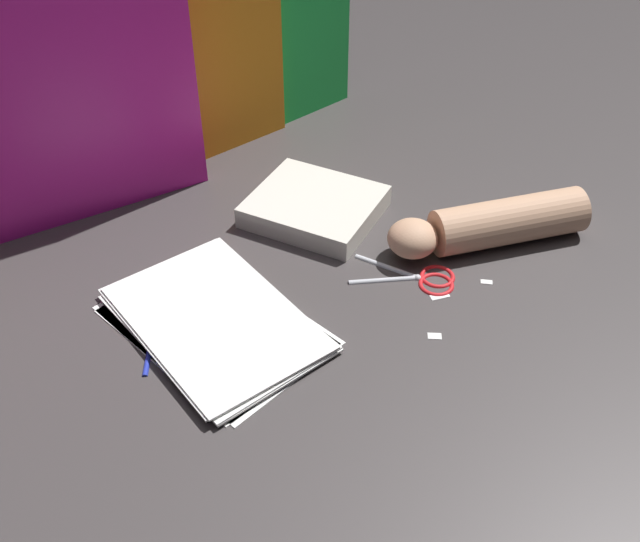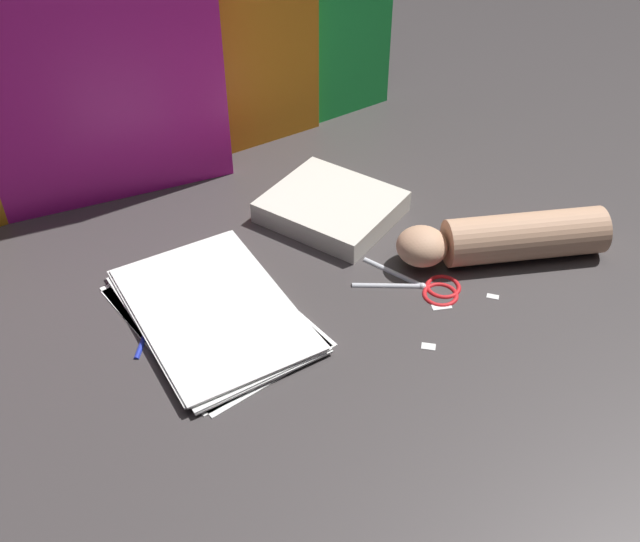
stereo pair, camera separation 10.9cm
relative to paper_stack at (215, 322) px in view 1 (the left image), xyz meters
name	(u,v)px [view 1 (the left image)]	position (x,y,z in m)	size (l,w,h in m)	color
ground_plane	(299,296)	(0.13, -0.03, -0.01)	(6.00, 6.00, 0.00)	#3D3838
backdrop_panel_center	(109,37)	(0.11, 0.41, 0.27)	(0.68, 0.04, 0.56)	orange
paper_stack	(215,322)	(0.00, 0.00, 0.00)	(0.24, 0.34, 0.02)	white
book_closed	(315,207)	(0.29, 0.11, 0.01)	(0.25, 0.26, 0.04)	silver
scissors	(422,277)	(0.30, -0.13, 0.00)	(0.16, 0.17, 0.01)	silver
hand_forearm	(490,224)	(0.45, -0.14, 0.03)	(0.34, 0.22, 0.08)	tan
paper_scrap_near	(487,282)	(0.37, -0.20, -0.01)	(0.02, 0.02, 0.00)	white
paper_scrap_mid	(435,336)	(0.22, -0.23, -0.01)	(0.02, 0.02, 0.00)	white
paper_scrap_far	(440,296)	(0.29, -0.18, -0.01)	(0.03, 0.02, 0.00)	white
pen	(152,333)	(-0.08, 0.05, 0.00)	(0.11, 0.13, 0.01)	#2333B2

